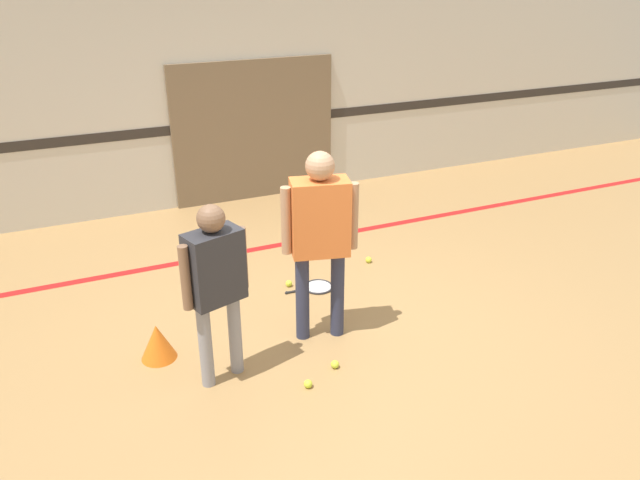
# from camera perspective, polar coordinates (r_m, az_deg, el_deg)

# --- Properties ---
(ground_plane) EXTENTS (16.00, 16.00, 0.00)m
(ground_plane) POSITION_cam_1_polar(r_m,az_deg,el_deg) (5.54, 0.29, -8.27)
(ground_plane) COLOR #A87F4C
(wall_back) EXTENTS (16.00, 0.07, 3.20)m
(wall_back) POSITION_cam_1_polar(r_m,az_deg,el_deg) (8.05, -10.02, 14.23)
(wall_back) COLOR beige
(wall_back) RESTS_ON ground_plane
(wall_panel) EXTENTS (2.16, 0.05, 1.82)m
(wall_panel) POSITION_cam_1_polar(r_m,az_deg,el_deg) (8.29, -6.00, 9.89)
(wall_panel) COLOR #756047
(wall_panel) RESTS_ON ground_plane
(floor_stripe) EXTENTS (14.40, 0.10, 0.01)m
(floor_stripe) POSITION_cam_1_polar(r_m,az_deg,el_deg) (7.03, -5.71, -0.80)
(floor_stripe) COLOR red
(floor_stripe) RESTS_ON ground_plane
(person_instructor) EXTENTS (0.61, 0.35, 1.65)m
(person_instructor) POSITION_cam_1_polar(r_m,az_deg,el_deg) (5.00, 0.00, 1.17)
(person_instructor) COLOR #2D334C
(person_instructor) RESTS_ON ground_plane
(person_student_left) EXTENTS (0.53, 0.33, 1.45)m
(person_student_left) POSITION_cam_1_polar(r_m,az_deg,el_deg) (4.58, -9.54, -3.26)
(person_student_left) COLOR gray
(person_student_left) RESTS_ON ground_plane
(racket_spare_on_floor) EXTENTS (0.50, 0.31, 0.03)m
(racket_spare_on_floor) POSITION_cam_1_polar(r_m,az_deg,el_deg) (6.19, -0.30, -4.32)
(racket_spare_on_floor) COLOR #28282D
(racket_spare_on_floor) RESTS_ON ground_plane
(tennis_ball_near_instructor) EXTENTS (0.07, 0.07, 0.07)m
(tennis_ball_near_instructor) POSITION_cam_1_polar(r_m,az_deg,el_deg) (5.08, 1.37, -11.30)
(tennis_ball_near_instructor) COLOR #CCE038
(tennis_ball_near_instructor) RESTS_ON ground_plane
(tennis_ball_by_spare_racket) EXTENTS (0.07, 0.07, 0.07)m
(tennis_ball_by_spare_racket) POSITION_cam_1_polar(r_m,az_deg,el_deg) (6.22, -2.86, -3.99)
(tennis_ball_by_spare_racket) COLOR #CCE038
(tennis_ball_by_spare_racket) RESTS_ON ground_plane
(tennis_ball_stray_left) EXTENTS (0.07, 0.07, 0.07)m
(tennis_ball_stray_left) POSITION_cam_1_polar(r_m,az_deg,el_deg) (4.88, -1.10, -13.02)
(tennis_ball_stray_left) COLOR #CCE038
(tennis_ball_stray_left) RESTS_ON ground_plane
(tennis_ball_stray_right) EXTENTS (0.07, 0.07, 0.07)m
(tennis_ball_stray_right) POSITION_cam_1_polar(r_m,az_deg,el_deg) (6.69, 4.47, -1.81)
(tennis_ball_stray_right) COLOR #CCE038
(tennis_ball_stray_right) RESTS_ON ground_plane
(training_cone) EXTENTS (0.29, 0.29, 0.31)m
(training_cone) POSITION_cam_1_polar(r_m,az_deg,el_deg) (5.29, -14.63, -8.99)
(training_cone) COLOR orange
(training_cone) RESTS_ON ground_plane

